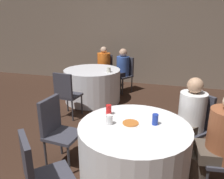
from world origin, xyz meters
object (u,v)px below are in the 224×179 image
object	(u,v)px
chair_far_north	(105,69)
soda_can_blue	(155,119)
chair_near_southwest	(39,173)
chair_near_northeast	(195,121)
chair_far_south	(66,92)
person_blue_shirt	(121,71)
pizza_plate_near	(131,123)
person_white_shirt	(188,120)
soda_can_red	(109,110)
chair_near_west	(56,126)
person_floral_shirt	(218,144)
table_far	(92,85)
person_orange_shirt	(103,68)
table_near	(134,155)
chair_far_northeast	(125,71)

from	to	relation	value
chair_far_north	soda_can_blue	size ratio (longest dim) A/B	7.42
chair_near_southwest	chair_near_northeast	size ratio (longest dim) A/B	1.00
chair_far_south	person_blue_shirt	xyz separation A→B (m)	(0.61, 1.79, 0.03)
chair_far_north	pizza_plate_near	distance (m)	3.75
person_blue_shirt	person_white_shirt	xyz separation A→B (m)	(1.54, -2.53, 0.01)
chair_near_northeast	soda_can_red	xyz separation A→B (m)	(-1.05, -0.56, 0.26)
chair_far_north	soda_can_red	world-z (taller)	chair_far_north
chair_near_west	pizza_plate_near	bearing A→B (deg)	91.26
chair_far_north	person_floral_shirt	distance (m)	4.12
chair_far_north	soda_can_red	bearing A→B (deg)	106.80
table_far	chair_near_northeast	xyz separation A→B (m)	(2.13, -1.67, 0.17)
table_far	soda_can_red	world-z (taller)	soda_can_red
person_orange_shirt	person_floral_shirt	bearing A→B (deg)	123.91
chair_far_south	pizza_plate_near	size ratio (longest dim) A/B	4.19
pizza_plate_near	soda_can_red	distance (m)	0.35
chair_near_southwest	person_orange_shirt	xyz separation A→B (m)	(-0.76, 4.06, 0.05)
table_near	person_floral_shirt	bearing A→B (deg)	7.00
chair_near_west	soda_can_blue	world-z (taller)	chair_near_west
chair_far_northeast	table_far	bearing A→B (deg)	90.00
chair_near_west	person_blue_shirt	bearing A→B (deg)	-176.01
chair_near_southwest	pizza_plate_near	distance (m)	1.03
chair_near_northeast	chair_far_south	size ratio (longest dim) A/B	1.00
chair_far_northeast	soda_can_blue	world-z (taller)	chair_far_northeast
table_far	chair_far_north	bearing A→B (deg)	92.11
chair_near_northeast	person_floral_shirt	bearing A→B (deg)	147.16
chair_far_north	pizza_plate_near	world-z (taller)	chair_far_north
chair_near_southwest	chair_far_south	distance (m)	2.28
person_floral_shirt	person_white_shirt	bearing A→B (deg)	20.86
chair_near_west	soda_can_blue	xyz separation A→B (m)	(1.23, -0.01, 0.26)
soda_can_red	soda_can_blue	bearing A→B (deg)	-11.02
person_orange_shirt	person_floral_shirt	size ratio (longest dim) A/B	0.99
chair_near_southwest	person_orange_shirt	distance (m)	4.13
soda_can_red	person_blue_shirt	bearing A→B (deg)	101.36
table_far	person_white_shirt	bearing A→B (deg)	-41.48
table_far	chair_far_north	xyz separation A→B (m)	(-0.04, 1.06, 0.17)
chair_far_northeast	person_white_shirt	bearing A→B (deg)	151.76
person_floral_shirt	chair_far_south	bearing A→B (deg)	55.29
pizza_plate_near	table_far	bearing A→B (deg)	120.06
chair_near_west	person_floral_shirt	bearing A→B (deg)	95.64
chair_far_south	chair_far_north	bearing A→B (deg)	94.33
table_far	person_orange_shirt	bearing A→B (deg)	92.11
table_far	soda_can_red	distance (m)	2.52
chair_near_west	soda_can_blue	distance (m)	1.26
chair_far_northeast	person_white_shirt	xyz separation A→B (m)	(1.44, -2.67, 0.05)
table_far	chair_near_southwest	bearing A→B (deg)	-77.10
soda_can_red	soda_can_blue	size ratio (longest dim) A/B	1.00
chair_near_northeast	person_blue_shirt	world-z (taller)	person_blue_shirt
table_near	chair_far_south	world-z (taller)	chair_far_south
person_orange_shirt	chair_far_north	bearing A→B (deg)	-90.00
chair_near_northeast	person_white_shirt	size ratio (longest dim) A/B	0.79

